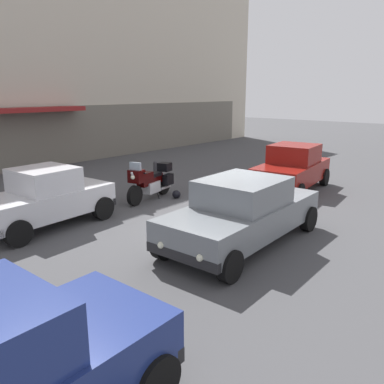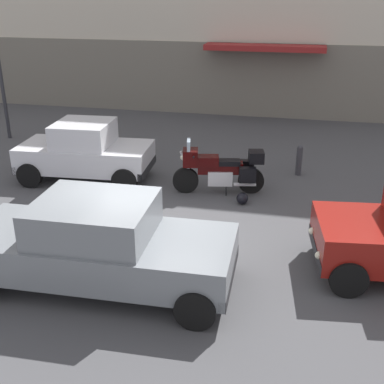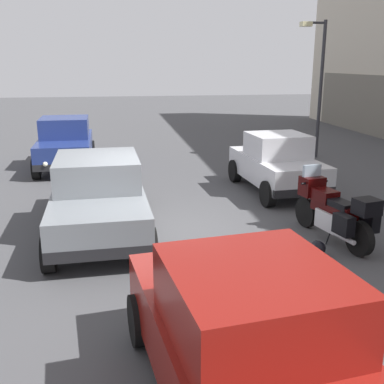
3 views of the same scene
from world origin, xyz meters
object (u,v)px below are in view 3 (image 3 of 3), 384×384
at_px(motorcycle, 334,210).
at_px(streetlamp_curbside, 318,76).
at_px(helmet, 318,248).
at_px(car_compact_side, 277,163).
at_px(car_sedan_far, 99,194).
at_px(car_wagon_end, 66,143).
at_px(car_hatchback_near, 248,343).

xyz_separation_m(motorcycle, streetlamp_curbside, (-7.80, 3.04, 2.28)).
height_order(helmet, car_compact_side, car_compact_side).
xyz_separation_m(helmet, car_sedan_far, (-1.95, -3.91, 0.64)).
xyz_separation_m(car_compact_side, car_wagon_end, (-3.96, -5.85, 0.04)).
height_order(car_sedan_far, car_compact_side, same).
distance_m(car_sedan_far, streetlamp_curbside, 10.14).
bearing_deg(car_sedan_far, car_hatchback_near, -166.08).
bearing_deg(car_sedan_far, helmet, -118.21).
distance_m(car_hatchback_near, car_sedan_far, 5.71).
xyz_separation_m(motorcycle, car_hatchback_near, (4.18, -2.94, 0.19)).
xyz_separation_m(motorcycle, car_compact_side, (-3.61, 0.14, 0.15)).
bearing_deg(car_sedan_far, streetlamp_curbside, -50.88).
bearing_deg(motorcycle, car_hatchback_near, 133.29).
relative_size(car_sedan_far, car_wagon_end, 1.18).
height_order(helmet, car_wagon_end, car_wagon_end).
height_order(motorcycle, helmet, motorcycle).
bearing_deg(streetlamp_curbside, car_sedan_far, -49.23).
relative_size(motorcycle, streetlamp_curbside, 0.47).
height_order(helmet, car_hatchback_near, car_hatchback_near).
xyz_separation_m(car_sedan_far, streetlamp_curbside, (-6.48, 7.51, 2.12)).
height_order(motorcycle, car_hatchback_near, car_hatchback_near).
relative_size(helmet, car_hatchback_near, 0.07).
bearing_deg(car_hatchback_near, car_compact_side, -28.42).
bearing_deg(car_compact_side, car_hatchback_near, 154.61).
distance_m(helmet, car_hatchback_near, 4.32).
bearing_deg(streetlamp_curbside, motorcycle, -21.27).
height_order(motorcycle, car_sedan_far, car_sedan_far).
height_order(car_compact_side, car_wagon_end, car_wagon_end).
xyz_separation_m(motorcycle, car_wagon_end, (-7.57, -5.71, 0.19)).
bearing_deg(helmet, car_sedan_far, -116.56).
bearing_deg(car_wagon_end, car_compact_side, 54.70).
relative_size(motorcycle, helmet, 8.01).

